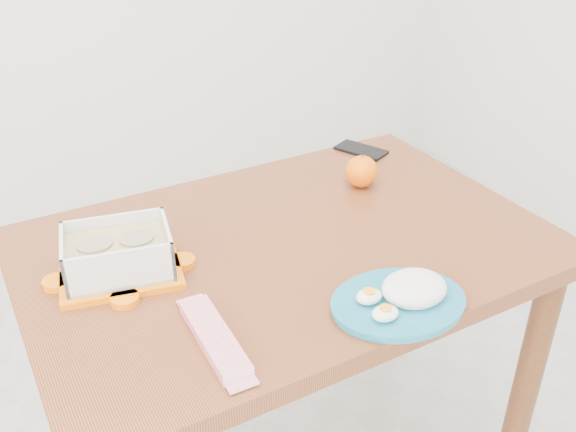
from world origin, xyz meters
name	(u,v)px	position (x,y,z in m)	size (l,w,h in m)	color
dining_table	(288,286)	(0.12, 0.08, 0.63)	(1.10, 0.76, 0.75)	brown
food_container	(118,254)	(-0.22, 0.11, 0.80)	(0.25, 0.20, 0.09)	orange
orange_fruit	(362,171)	(0.38, 0.22, 0.79)	(0.08, 0.08, 0.08)	#FB4B05
rice_plate	(404,296)	(0.20, -0.20, 0.77)	(0.27, 0.27, 0.07)	#196D8B
candy_bar	(214,337)	(-0.13, -0.15, 0.76)	(0.21, 0.05, 0.02)	red
smartphone	(361,150)	(0.49, 0.39, 0.75)	(0.07, 0.13, 0.01)	black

